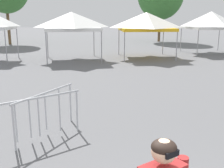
% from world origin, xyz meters
% --- Properties ---
extents(canopy_tent_behind_center, '(3.63, 3.63, 3.08)m').
position_xyz_m(canopy_tent_behind_center, '(-0.99, 16.45, 2.50)').
color(canopy_tent_behind_center, '#9E9EA3').
rests_on(canopy_tent_behind_center, ground).
extents(canopy_tent_behind_left, '(3.73, 3.73, 3.08)m').
position_xyz_m(canopy_tent_behind_left, '(4.01, 16.90, 2.47)').
color(canopy_tent_behind_left, '#9E9EA3').
rests_on(canopy_tent_behind_left, ground).
extents(canopy_tent_far_left, '(3.51, 3.51, 3.16)m').
position_xyz_m(canopy_tent_far_left, '(9.43, 18.37, 2.51)').
color(canopy_tent_far_left, '#9E9EA3').
rests_on(canopy_tent_far_left, ground).
extents(crowd_barrier_mid_lot, '(1.87, 1.04, 1.08)m').
position_xyz_m(crowd_barrier_mid_lot, '(-1.80, 4.42, 0.75)').
color(crowd_barrier_mid_lot, '#B7BABF').
rests_on(crowd_barrier_mid_lot, ground).
extents(crowd_barrier_near_person, '(1.29, 1.72, 1.08)m').
position_xyz_m(crowd_barrier_near_person, '(-1.68, 4.79, 0.75)').
color(crowd_barrier_near_person, '#B7BABF').
rests_on(crowd_barrier_near_person, ground).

